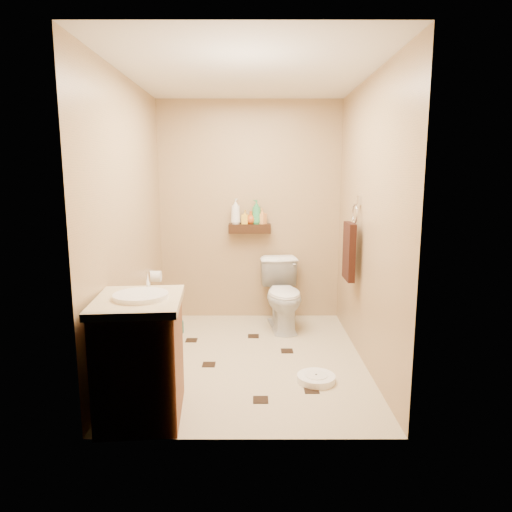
{
  "coord_description": "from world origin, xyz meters",
  "views": [
    {
      "loc": [
        0.06,
        -3.81,
        1.6
      ],
      "look_at": [
        0.07,
        0.25,
        0.88
      ],
      "focal_mm": 32.0,
      "sensor_mm": 36.0,
      "label": 1
    }
  ],
  "objects": [
    {
      "name": "bottle_d",
      "position": [
        0.07,
        1.17,
        1.2
      ],
      "size": [
        0.14,
        0.14,
        0.26
      ],
      "primitive_type": "imported",
      "rotation": [
        0.0,
        0.0,
        3.91
      ],
      "color": "#339B58",
      "rests_on": "wall_shelf"
    },
    {
      "name": "ceiling",
      "position": [
        0.0,
        0.0,
        2.4
      ],
      "size": [
        2.0,
        2.5,
        0.02
      ],
      "primitive_type": "cube",
      "color": "silver",
      "rests_on": "wall_back"
    },
    {
      "name": "toilet_paper",
      "position": [
        -0.94,
        0.65,
        0.6
      ],
      "size": [
        0.12,
        0.11,
        0.12
      ],
      "color": "white",
      "rests_on": "wall_left"
    },
    {
      "name": "towel_ring",
      "position": [
        0.91,
        0.25,
        0.95
      ],
      "size": [
        0.12,
        0.3,
        0.76
      ],
      "color": "silver",
      "rests_on": "wall_right"
    },
    {
      "name": "floor_accents",
      "position": [
        0.01,
        -0.05,
        0.0
      ],
      "size": [
        1.16,
        1.43,
        0.01
      ],
      "color": "black",
      "rests_on": "ground"
    },
    {
      "name": "bottle_c",
      "position": [
        0.01,
        1.17,
        1.14
      ],
      "size": [
        0.16,
        0.16,
        0.14
      ],
      "primitive_type": "imported",
      "rotation": [
        0.0,
        0.0,
        5.51
      ],
      "color": "#BA4F15",
      "rests_on": "wall_shelf"
    },
    {
      "name": "wall_back",
      "position": [
        0.0,
        1.25,
        1.2
      ],
      "size": [
        2.0,
        0.04,
        2.4
      ],
      "primitive_type": "cube",
      "color": "tan",
      "rests_on": "ground"
    },
    {
      "name": "wall_shelf",
      "position": [
        0.0,
        1.17,
        1.02
      ],
      "size": [
        0.46,
        0.14,
        0.1
      ],
      "primitive_type": "cube",
      "color": "#381E0F",
      "rests_on": "wall_back"
    },
    {
      "name": "wall_front",
      "position": [
        0.0,
        -1.25,
        1.2
      ],
      "size": [
        2.0,
        0.04,
        2.4
      ],
      "primitive_type": "cube",
      "color": "tan",
      "rests_on": "ground"
    },
    {
      "name": "bottle_e",
      "position": [
        0.14,
        1.17,
        1.16
      ],
      "size": [
        0.11,
        0.11,
        0.17
      ],
      "primitive_type": "imported",
      "rotation": [
        0.0,
        0.0,
        4.12
      ],
      "color": "#EC964E",
      "rests_on": "wall_shelf"
    },
    {
      "name": "wall_right",
      "position": [
        1.0,
        0.0,
        1.2
      ],
      "size": [
        0.04,
        2.5,
        2.4
      ],
      "primitive_type": "cube",
      "color": "tan",
      "rests_on": "ground"
    },
    {
      "name": "bathroom_scale",
      "position": [
        0.54,
        -0.46,
        0.03
      ],
      "size": [
        0.36,
        0.36,
        0.06
      ],
      "rotation": [
        0.0,
        0.0,
        0.25
      ],
      "color": "white",
      "rests_on": "ground"
    },
    {
      "name": "bottle_a",
      "position": [
        -0.15,
        1.17,
        1.21
      ],
      "size": [
        0.14,
        0.14,
        0.28
      ],
      "primitive_type": "imported",
      "rotation": [
        0.0,
        0.0,
        2.76
      ],
      "color": "white",
      "rests_on": "wall_shelf"
    },
    {
      "name": "wall_left",
      "position": [
        -1.0,
        0.0,
        1.2
      ],
      "size": [
        0.04,
        2.5,
        2.4
      ],
      "primitive_type": "cube",
      "color": "tan",
      "rests_on": "ground"
    },
    {
      "name": "toilet",
      "position": [
        0.35,
        0.83,
        0.36
      ],
      "size": [
        0.49,
        0.75,
        0.72
      ],
      "primitive_type": "imported",
      "rotation": [
        0.0,
        0.0,
        0.12
      ],
      "color": "white",
      "rests_on": "ground"
    },
    {
      "name": "toilet_brush",
      "position": [
        -0.73,
        0.68,
        0.17
      ],
      "size": [
        0.11,
        0.11,
        0.48
      ],
      "color": "#186258",
      "rests_on": "ground"
    },
    {
      "name": "bottle_b",
      "position": [
        -0.05,
        1.17,
        1.15
      ],
      "size": [
        0.08,
        0.08,
        0.15
      ],
      "primitive_type": "imported",
      "rotation": [
        0.0,
        0.0,
        6.12
      ],
      "color": "gold",
      "rests_on": "wall_shelf"
    },
    {
      "name": "vanity",
      "position": [
        -0.7,
        -0.95,
        0.42
      ],
      "size": [
        0.61,
        0.71,
        0.94
      ],
      "rotation": [
        0.0,
        0.0,
        0.09
      ],
      "color": "brown",
      "rests_on": "ground"
    },
    {
      "name": "ground",
      "position": [
        0.0,
        0.0,
        0.0
      ],
      "size": [
        2.5,
        2.5,
        0.0
      ],
      "primitive_type": "plane",
      "color": "beige",
      "rests_on": "ground"
    }
  ]
}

